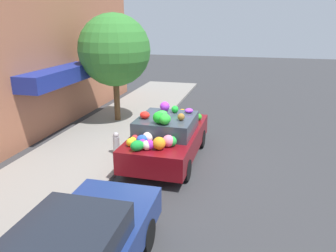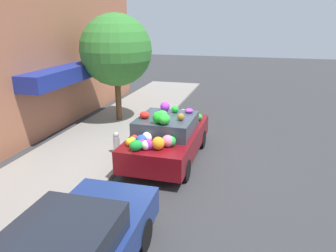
{
  "view_description": "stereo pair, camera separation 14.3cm",
  "coord_description": "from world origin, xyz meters",
  "views": [
    {
      "loc": [
        -9.03,
        -2.32,
        4.12
      ],
      "look_at": [
        0.0,
        -0.01,
        1.07
      ],
      "focal_mm": 35.0,
      "sensor_mm": 36.0,
      "label": 1
    },
    {
      "loc": [
        -9.0,
        -2.46,
        4.12
      ],
      "look_at": [
        0.0,
        -0.01,
        1.07
      ],
      "focal_mm": 35.0,
      "sensor_mm": 36.0,
      "label": 2
    }
  ],
  "objects": [
    {
      "name": "building_facade",
      "position": [
        0.09,
        4.91,
        2.64
      ],
      "size": [
        18.0,
        1.2,
        5.34
      ],
      "color": "#B26B4C",
      "rests_on": "ground"
    },
    {
      "name": "ground_plane",
      "position": [
        0.0,
        0.0,
        0.0
      ],
      "size": [
        60.0,
        60.0,
        0.0
      ],
      "primitive_type": "plane",
      "color": "#38383A"
    },
    {
      "name": "street_tree",
      "position": [
        3.15,
        2.96,
        2.96
      ],
      "size": [
        2.83,
        2.83,
        4.27
      ],
      "color": "brown",
      "rests_on": "sidewalk_curb"
    },
    {
      "name": "art_car",
      "position": [
        -0.08,
        -0.01,
        0.76
      ],
      "size": [
        4.03,
        1.88,
        1.73
      ],
      "rotation": [
        0.0,
        0.0,
        -0.01
      ],
      "color": "maroon",
      "rests_on": "ground"
    },
    {
      "name": "sidewalk_curb",
      "position": [
        0.0,
        2.7,
        0.06
      ],
      "size": [
        24.0,
        3.2,
        0.11
      ],
      "color": "gray",
      "rests_on": "ground"
    },
    {
      "name": "fire_hydrant",
      "position": [
        -0.24,
        1.58,
        0.46
      ],
      "size": [
        0.2,
        0.2,
        0.7
      ],
      "color": "#B2B2B7",
      "rests_on": "sidewalk_curb"
    }
  ]
}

